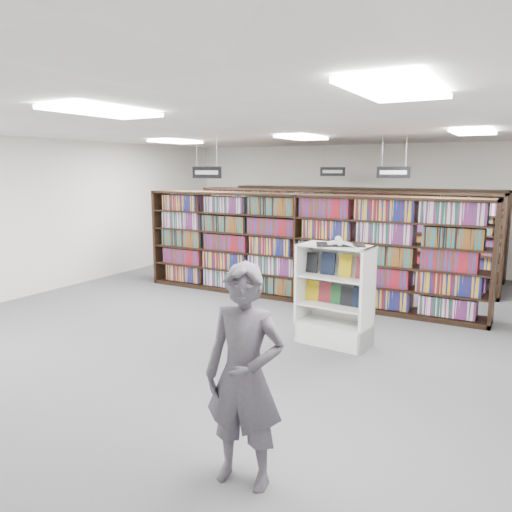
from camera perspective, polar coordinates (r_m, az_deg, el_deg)
The scene contains 18 objects.
floor at distance 8.33m, azimuth -0.75°, elevation -8.09°, with size 12.00×12.00×0.00m, color #535358.
ceiling at distance 7.95m, azimuth -0.81°, elevation 14.43°, with size 10.00×12.00×0.10m, color silver.
wall_back at distance 13.49m, azimuth 12.14°, elevation 5.56°, with size 10.00×0.10×3.20m, color white.
wall_left at distance 11.33m, azimuth -23.30°, elevation 4.18°, with size 0.10×12.00×3.20m, color white.
bookshelf_row_near at distance 9.82m, azimuth 5.08°, elevation 0.95°, with size 7.00×0.60×2.10m.
bookshelf_row_mid at distance 11.66m, azimuth 9.12°, elevation 2.28°, with size 7.00×0.60×2.10m.
bookshelf_row_far at distance 13.26m, azimuth 11.67°, elevation 3.12°, with size 7.00×0.60×2.10m.
aisle_sign_left at distance 9.57m, azimuth -5.65°, elevation 9.61°, with size 0.65×0.02×0.80m.
aisle_sign_right at distance 10.16m, azimuth 15.42°, elevation 9.32°, with size 0.65×0.02×0.80m.
aisle_sign_center at distance 12.67m, azimuth 8.74°, elevation 9.61°, with size 0.65×0.02×0.80m.
troffer_front_center at distance 5.56m, azimuth -17.08°, elevation 15.53°, with size 0.60×1.20×0.04m, color white.
troffer_front_right at distance 4.02m, azimuth 15.83°, elevation 17.91°, with size 0.60×1.20×0.04m, color white.
troffer_back_left at distance 11.28m, azimuth -9.14°, elevation 12.77°, with size 0.60×1.20×0.04m, color white.
troffer_back_center at distance 9.72m, azimuth 5.27°, elevation 13.33°, with size 0.60×1.20×0.04m, color white.
troffer_back_right at distance 8.93m, azimuth 23.61°, elevation 12.87°, with size 0.60×1.20×0.04m, color white.
endcap_display at distance 7.55m, azimuth 9.01°, elevation -6.21°, with size 1.11×0.62×1.50m.
open_book at distance 7.27m, azimuth 9.54°, elevation 1.48°, with size 0.78×0.64×0.13m.
shopper at distance 4.14m, azimuth -1.33°, elevation -13.57°, with size 0.68×0.44×1.85m, color #49444E.
Camera 1 is at (3.97, -6.86, 2.58)m, focal length 35.00 mm.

